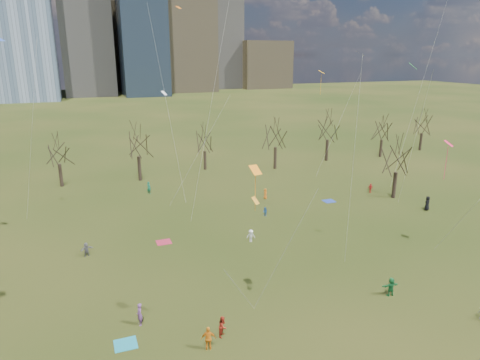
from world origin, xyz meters
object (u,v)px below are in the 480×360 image
object	(u,v)px
blanket_teal	(126,344)
blanket_navy	(329,201)
person_2	(223,326)
person_4	(209,338)
blanket_crimson	(164,242)

from	to	relation	value
blanket_teal	blanket_navy	xyz separation A→B (m)	(30.43, 21.76, 0.00)
person_2	person_4	bearing A→B (deg)	166.64
person_4	blanket_teal	bearing A→B (deg)	-9.69
blanket_crimson	person_2	xyz separation A→B (m)	(0.92, -17.81, 0.79)
blanket_navy	blanket_crimson	bearing A→B (deg)	-167.43
blanket_navy	person_4	xyz separation A→B (m)	(-25.02, -24.38, 0.88)
blanket_teal	person_2	bearing A→B (deg)	-12.61
blanket_navy	blanket_teal	bearing A→B (deg)	-144.44
person_4	blanket_navy	bearing A→B (deg)	-119.51
blanket_crimson	person_4	bearing A→B (deg)	-91.51
blanket_navy	person_2	distance (m)	33.16
blanket_navy	person_2	size ratio (longest dim) A/B	0.99
blanket_crimson	person_2	bearing A→B (deg)	-87.04
blanket_teal	blanket_crimson	distance (m)	17.32
blanket_navy	person_4	size ratio (longest dim) A/B	0.89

